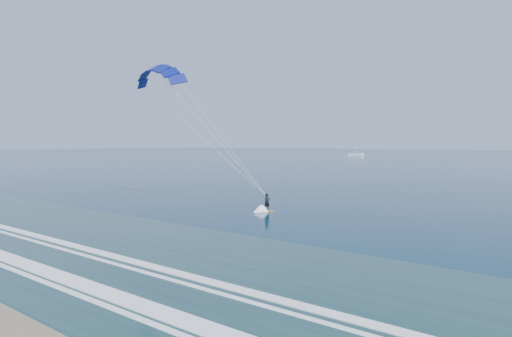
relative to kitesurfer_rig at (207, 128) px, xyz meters
The scene contains 2 objects.
kitesurfer_rig is the anchor object (origin of this frame).
sailboat_0 196.95m from the kitesurfer_rig, 111.96° to the left, with size 7.98×2.40×11.06m.
Camera 1 is at (23.47, -5.76, 6.64)m, focal length 32.00 mm.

